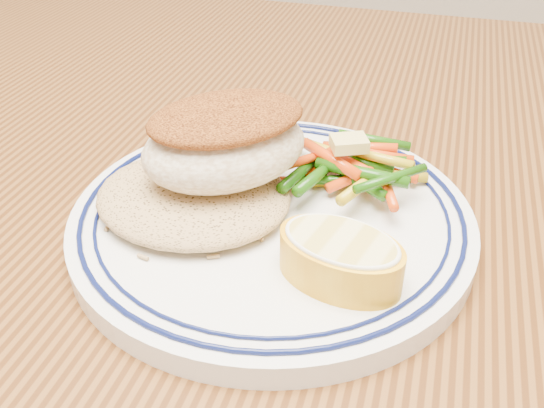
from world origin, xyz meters
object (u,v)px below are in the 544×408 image
(rice_pilaf, at_px, (193,192))
(lemon_wedge, at_px, (340,257))
(dining_table, at_px, (272,303))
(plate, at_px, (272,218))
(fish_fillet, at_px, (225,140))
(vegetable_pile, at_px, (349,168))

(rice_pilaf, height_order, lemon_wedge, lemon_wedge)
(dining_table, relative_size, rice_pilaf, 12.43)
(dining_table, bearing_deg, rice_pilaf, -129.99)
(plate, height_order, fish_fillet, fish_fillet)
(plate, relative_size, fish_fillet, 2.00)
(dining_table, relative_size, vegetable_pile, 14.86)
(rice_pilaf, xyz_separation_m, fish_fillet, (0.02, 0.01, 0.03))
(vegetable_pile, relative_size, lemon_wedge, 1.32)
(vegetable_pile, xyz_separation_m, lemon_wedge, (0.01, -0.09, 0.00))
(dining_table, height_order, plate, plate)
(plate, bearing_deg, rice_pilaf, -167.46)
(lemon_wedge, bearing_deg, plate, 136.05)
(fish_fillet, xyz_separation_m, lemon_wedge, (0.08, -0.05, -0.03))
(rice_pilaf, distance_m, lemon_wedge, 0.11)
(dining_table, xyz_separation_m, rice_pilaf, (-0.04, -0.04, 0.12))
(dining_table, height_order, rice_pilaf, rice_pilaf)
(plate, distance_m, lemon_wedge, 0.07)
(fish_fillet, bearing_deg, dining_table, 55.87)
(vegetable_pile, distance_m, lemon_wedge, 0.09)
(plate, bearing_deg, fish_fillet, 172.49)
(plate, height_order, lemon_wedge, lemon_wedge)
(plate, distance_m, fish_fillet, 0.06)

